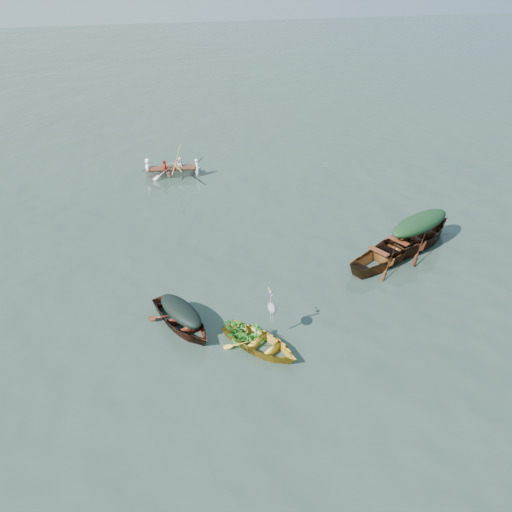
# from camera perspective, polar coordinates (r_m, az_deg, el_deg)

# --- Properties ---
(ground) EXTENTS (140.00, 140.00, 0.00)m
(ground) POSITION_cam_1_polar(r_m,az_deg,el_deg) (15.25, 3.74, -3.20)
(ground) COLOR #2C3D34
(ground) RESTS_ON ground
(yellow_dinghy) EXTENTS (2.60, 2.90, 0.71)m
(yellow_dinghy) POSITION_cam_1_polar(r_m,az_deg,el_deg) (12.91, 0.48, -10.55)
(yellow_dinghy) COLOR yellow
(yellow_dinghy) RESTS_ON ground
(dark_covered_boat) EXTENTS (2.39, 3.41, 0.77)m
(dark_covered_boat) POSITION_cam_1_polar(r_m,az_deg,el_deg) (13.74, -8.43, -7.95)
(dark_covered_boat) COLOR #521E13
(dark_covered_boat) RESTS_ON ground
(green_tarp_boat) EXTENTS (5.30, 3.61, 1.24)m
(green_tarp_boat) POSITION_cam_1_polar(r_m,az_deg,el_deg) (18.03, 17.77, 1.08)
(green_tarp_boat) COLOR #471B10
(green_tarp_boat) RESTS_ON ground
(open_wooden_boat) EXTENTS (4.45, 3.01, 0.99)m
(open_wooden_boat) POSITION_cam_1_polar(r_m,az_deg,el_deg) (16.83, 14.68, -0.66)
(open_wooden_boat) COLOR #533014
(open_wooden_boat) RESTS_ON ground
(rowed_boat) EXTENTS (3.73, 1.54, 0.83)m
(rowed_boat) POSITION_cam_1_polar(r_m,az_deg,el_deg) (23.23, -9.41, 9.03)
(rowed_boat) COLOR beige
(rowed_boat) RESTS_ON ground
(dark_tarp_cover) EXTENTS (1.31, 1.88, 0.40)m
(dark_tarp_cover) POSITION_cam_1_polar(r_m,az_deg,el_deg) (13.38, -8.62, -6.00)
(dark_tarp_cover) COLOR black
(dark_tarp_cover) RESTS_ON dark_covered_boat
(green_tarp_cover) EXTENTS (2.92, 1.99, 0.52)m
(green_tarp_cover) POSITION_cam_1_polar(r_m,az_deg,el_deg) (17.62, 18.22, 3.55)
(green_tarp_cover) COLOR #143218
(green_tarp_cover) RESTS_ON green_tarp_boat
(thwart_benches) EXTENTS (2.28, 1.63, 0.04)m
(thwart_benches) POSITION_cam_1_polar(r_m,az_deg,el_deg) (16.57, 14.91, 0.86)
(thwart_benches) COLOR #552513
(thwart_benches) RESTS_ON open_wooden_boat
(heron) EXTENTS (0.46, 0.49, 0.92)m
(heron) POSITION_cam_1_polar(r_m,az_deg,el_deg) (12.75, 1.85, -6.42)
(heron) COLOR gray
(heron) RESTS_ON yellow_dinghy
(dinghy_weeds) EXTENTS (1.10, 1.14, 0.60)m
(dinghy_weeds) POSITION_cam_1_polar(r_m,az_deg,el_deg) (12.77, -1.40, -7.27)
(dinghy_weeds) COLOR #295F19
(dinghy_weeds) RESTS_ON yellow_dinghy
(rowers) EXTENTS (2.64, 1.29, 0.76)m
(rowers) POSITION_cam_1_polar(r_m,az_deg,el_deg) (22.95, -9.58, 10.86)
(rowers) COLOR white
(rowers) RESTS_ON rowed_boat
(oars) EXTENTS (0.92, 2.65, 0.06)m
(oars) POSITION_cam_1_polar(r_m,az_deg,el_deg) (23.07, -9.50, 10.05)
(oars) COLOR #A16B3D
(oars) RESTS_ON rowed_boat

